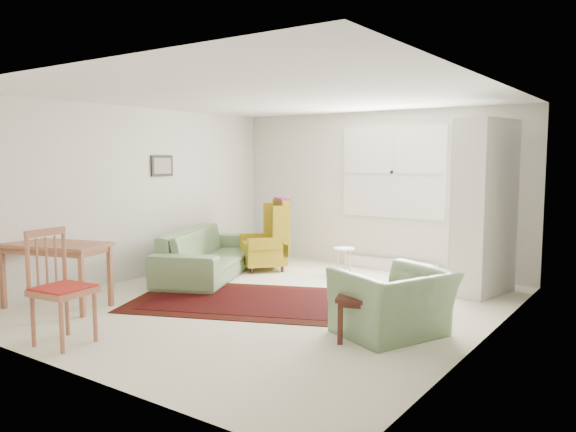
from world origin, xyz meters
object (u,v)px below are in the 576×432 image
Objects in this scene: armchair at (393,296)px; wingback_chair at (263,234)px; desk at (57,275)px; coffee_table at (367,316)px; desk_chair at (63,288)px; cabinet at (485,207)px; stool at (344,261)px; sofa at (209,244)px.

armchair is 3.60m from wingback_chair.
desk is at bearing -62.79° from wingback_chair.
desk_chair reaches higher than coffee_table.
wingback_chair is at bearing 78.36° from desk.
cabinet is 5.13m from desk_chair.
cabinet is at bearing 42.29° from desk.
wingback_chair is 3.37m from cabinet.
wingback_chair reaches higher than desk.
stool is at bearing -117.83° from armchair.
desk_chair is (-2.30, -1.80, 0.32)m from coffee_table.
coffee_table is 3.02m from stool.
stool is (-1.84, 2.27, -0.19)m from armchair.
desk is at bearing 53.02° from desk_chair.
desk_chair is (1.26, -0.73, 0.16)m from desk.
sofa is 2.32× the size of armchair.
desk reaches higher than stool.
cabinet reaches higher than coffee_table.
wingback_chair is 3.96m from desk_chair.
sofa is at bearing -78.38° from wingback_chair.
stool is 2.26m from cabinet.
sofa is 4.30× the size of coffee_table.
stool is at bearing 62.20° from desk.
desk is at bearing -117.80° from stool.
wingback_chair is 2.72× the size of stool.
coffee_table is at bearing -10.62° from armchair.
wingback_chair is (0.41, 0.81, 0.09)m from sofa.
stool is at bearing -167.34° from cabinet.
cabinet reaches higher than armchair.
coffee_table is at bearing -56.30° from stool.
armchair is 3.94m from desk.
wingback_chair reaches higher than desk_chair.
sofa is at bearing -83.79° from armchair.
stool is (1.23, 0.40, -0.36)m from wingback_chair.
sofa is 2.17× the size of desk_chair.
desk is (-3.95, -3.59, -0.75)m from cabinet.
cabinet is (2.06, 0.02, 0.92)m from stool.
wingback_chair is 3.25m from desk.
desk_chair reaches higher than stool.
armchair is 1.85× the size of coffee_table.
armchair is 0.90× the size of wingback_chair.
coffee_table is (2.91, -2.11, -0.34)m from wingback_chair.
sofa is 1.96× the size of desk.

